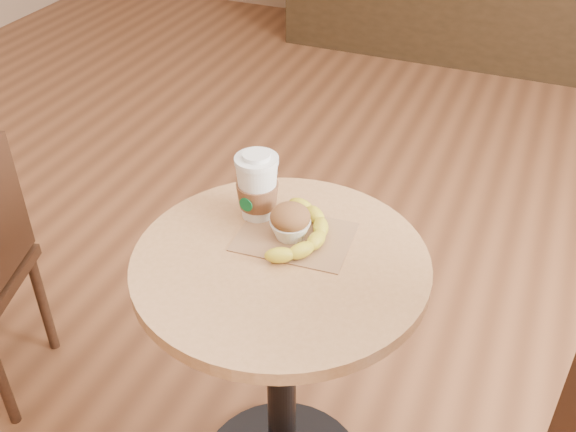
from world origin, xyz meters
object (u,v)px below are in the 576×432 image
at_px(coffee_cup, 257,188).
at_px(banana, 302,232).
at_px(muffin, 290,222).
at_px(cafe_table, 281,344).

bearing_deg(coffee_cup, banana, -12.47).
relative_size(coffee_cup, muffin, 1.81).
distance_m(coffee_cup, banana, 0.14).
distance_m(coffee_cup, muffin, 0.11).
height_order(muffin, banana, muffin).
xyz_separation_m(muffin, banana, (0.03, 0.00, -0.02)).
bearing_deg(muffin, banana, 6.66).
bearing_deg(banana, muffin, -176.48).
xyz_separation_m(cafe_table, banana, (0.02, 0.08, 0.27)).
distance_m(cafe_table, muffin, 0.30).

